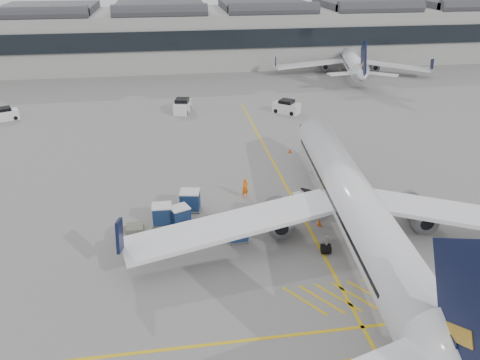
{
  "coord_description": "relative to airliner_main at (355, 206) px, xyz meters",
  "views": [
    {
      "loc": [
        -1.24,
        -31.36,
        21.57
      ],
      "look_at": [
        4.27,
        4.41,
        4.0
      ],
      "focal_mm": 35.0,
      "sensor_mm": 36.0,
      "label": 1
    }
  ],
  "objects": [
    {
      "name": "ground",
      "position": [
        -12.99,
        0.08,
        -3.2
      ],
      "size": [
        220.0,
        220.0,
        0.0
      ],
      "primitive_type": "plane",
      "color": "gray",
      "rests_on": "ground"
    },
    {
      "name": "terminal",
      "position": [
        -12.99,
        72.0,
        2.94
      ],
      "size": [
        200.0,
        20.45,
        12.4
      ],
      "color": "#9E9E99",
      "rests_on": "ground"
    },
    {
      "name": "apron_markings",
      "position": [
        -2.99,
        10.08,
        -3.2
      ],
      "size": [
        0.25,
        60.0,
        0.01
      ],
      "primitive_type": "cube",
      "color": "gold",
      "rests_on": "ground"
    },
    {
      "name": "airliner_main",
      "position": [
        0.0,
        0.0,
        0.0
      ],
      "size": [
        37.37,
        40.98,
        10.9
      ],
      "rotation": [
        0.0,
        0.0,
        -0.09
      ],
      "color": "white",
      "rests_on": "ground"
    },
    {
      "name": "airliner_far",
      "position": [
        21.57,
        57.49,
        -0.6
      ],
      "size": [
        29.69,
        32.8,
        8.85
      ],
      "rotation": [
        0.0,
        0.0,
        -0.23
      ],
      "color": "white",
      "rests_on": "ground"
    },
    {
      "name": "belt_loader",
      "position": [
        -2.01,
        6.03,
        -2.66
      ],
      "size": [
        4.66,
        2.4,
        1.85
      ],
      "rotation": [
        0.0,
        0.0,
        0.27
      ],
      "color": "silver",
      "rests_on": "ground"
    },
    {
      "name": "baggage_cart_a",
      "position": [
        -14.04,
        4.48,
        -2.25
      ],
      "size": [
        2.09,
        1.93,
        1.78
      ],
      "rotation": [
        0.0,
        0.0,
        0.39
      ],
      "color": "gray",
      "rests_on": "ground"
    },
    {
      "name": "baggage_cart_b",
      "position": [
        -9.39,
        1.22,
        -2.27
      ],
      "size": [
        1.72,
        1.44,
        1.75
      ],
      "rotation": [
        0.0,
        0.0,
        0.05
      ],
      "color": "gray",
      "rests_on": "ground"
    },
    {
      "name": "baggage_cart_c",
      "position": [
        -13.01,
        6.93,
        -2.13
      ],
      "size": [
        2.15,
        1.87,
        2.0
      ],
      "rotation": [
        0.0,
        0.0,
        -0.18
      ],
      "color": "gray",
      "rests_on": "ground"
    },
    {
      "name": "baggage_cart_d",
      "position": [
        -15.56,
        4.83,
        -2.18
      ],
      "size": [
        1.83,
        1.51,
        1.91
      ],
      "rotation": [
        0.0,
        0.0,
        -0.01
      ],
      "color": "gray",
      "rests_on": "ground"
    },
    {
      "name": "ramp_agent_a",
      "position": [
        -7.55,
        8.73,
        -2.21
      ],
      "size": [
        0.85,
        0.71,
        1.99
      ],
      "primitive_type": "imported",
      "rotation": [
        0.0,
        0.0,
        0.38
      ],
      "color": "orange",
      "rests_on": "ground"
    },
    {
      "name": "ramp_agent_b",
      "position": [
        -10.5,
        2.66,
        -2.34
      ],
      "size": [
        0.89,
        0.72,
        1.73
      ],
      "primitive_type": "imported",
      "rotation": [
        0.0,
        0.0,
        3.22
      ],
      "color": "orange",
      "rests_on": "ground"
    },
    {
      "name": "pushback_tug",
      "position": [
        -17.77,
        2.29,
        -2.51
      ],
      "size": [
        2.8,
        1.76,
        1.56
      ],
      "rotation": [
        0.0,
        0.0,
        0.01
      ],
      "color": "#595C4E",
      "rests_on": "ground"
    },
    {
      "name": "safety_cone_nose",
      "position": [
        -0.4,
        19.22,
        -2.94
      ],
      "size": [
        0.38,
        0.38,
        0.53
      ],
      "primitive_type": "cone",
      "color": "#F24C0A",
      "rests_on": "ground"
    },
    {
      "name": "safety_cone_engine",
      "position": [
        -1.94,
        2.6,
        -2.92
      ],
      "size": [
        0.4,
        0.4,
        0.56
      ],
      "primitive_type": "cone",
      "color": "#F24C0A",
      "rests_on": "ground"
    },
    {
      "name": "service_van_left",
      "position": [
        -37.75,
        37.41,
        -2.39
      ],
      "size": [
        3.95,
        3.06,
        1.82
      ],
      "rotation": [
        0.0,
        0.0,
        0.42
      ],
      "color": "silver",
      "rests_on": "ground"
    },
    {
      "name": "service_van_mid",
      "position": [
        -12.44,
        37.17,
        -2.27
      ],
      "size": [
        2.9,
        4.41,
        2.08
      ],
      "rotation": [
        0.0,
        0.0,
        1.34
      ],
      "color": "silver",
      "rests_on": "ground"
    },
    {
      "name": "service_van_right",
      "position": [
        2.92,
        34.48,
        -2.31
      ],
      "size": [
        4.26,
        3.97,
        2.0
      ],
      "rotation": [
        0.0,
        0.0,
        -0.68
      ],
      "color": "silver",
      "rests_on": "ground"
    }
  ]
}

